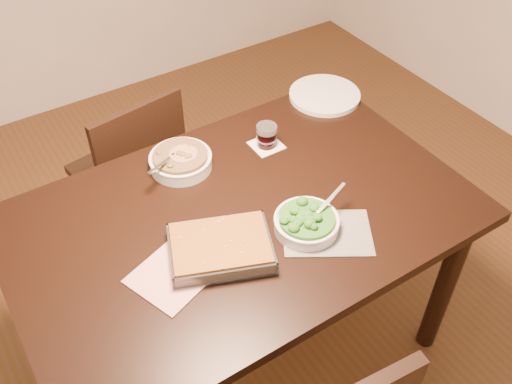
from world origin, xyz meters
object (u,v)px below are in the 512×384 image
at_px(stew_bowl, 181,160).
at_px(broccoli_bowl, 307,222).
at_px(chair_far, 134,169).
at_px(wine_tumbler, 267,135).
at_px(dinner_plate, 325,95).
at_px(table, 242,233).
at_px(baking_dish, 221,248).

distance_m(stew_bowl, broccoli_bowl, 0.49).
xyz_separation_m(broccoli_bowl, chair_far, (-0.22, 0.86, -0.32)).
relative_size(wine_tumbler, dinner_plate, 0.30).
bearing_deg(dinner_plate, table, -149.04).
bearing_deg(chair_far, baking_dish, 78.49).
height_order(table, broccoli_bowl, broccoli_bowl).
xyz_separation_m(table, chair_far, (-0.09, 0.70, -0.20)).
relative_size(table, chair_far, 1.71).
relative_size(wine_tumbler, chair_far, 0.10).
bearing_deg(stew_bowl, dinner_plate, 5.96).
height_order(stew_bowl, baking_dish, stew_bowl).
bearing_deg(stew_bowl, baking_dish, -101.29).
bearing_deg(table, chair_far, 97.58).
bearing_deg(wine_tumbler, chair_far, 125.94).
xyz_separation_m(stew_bowl, wine_tumbler, (0.30, -0.06, 0.02)).
relative_size(stew_bowl, broccoli_bowl, 0.97).
height_order(broccoli_bowl, dinner_plate, broccoli_bowl).
height_order(wine_tumbler, dinner_plate, wine_tumbler).
height_order(baking_dish, wine_tumbler, wine_tumbler).
xyz_separation_m(table, dinner_plate, (0.60, 0.36, 0.10)).
bearing_deg(chair_far, dinner_plate, 145.40).
relative_size(broccoli_bowl, wine_tumbler, 2.72).
relative_size(table, wine_tumbler, 17.21).
bearing_deg(table, baking_dish, -141.11).
bearing_deg(baking_dish, stew_bowl, 100.39).
height_order(stew_bowl, wine_tumbler, wine_tumbler).
distance_m(table, chair_far, 0.73).
xyz_separation_m(wine_tumbler, chair_far, (-0.34, 0.47, -0.34)).
bearing_deg(dinner_plate, chair_far, 153.86).
relative_size(table, stew_bowl, 6.54).
bearing_deg(chair_far, wine_tumbler, 117.48).
height_order(stew_bowl, broccoli_bowl, stew_bowl).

